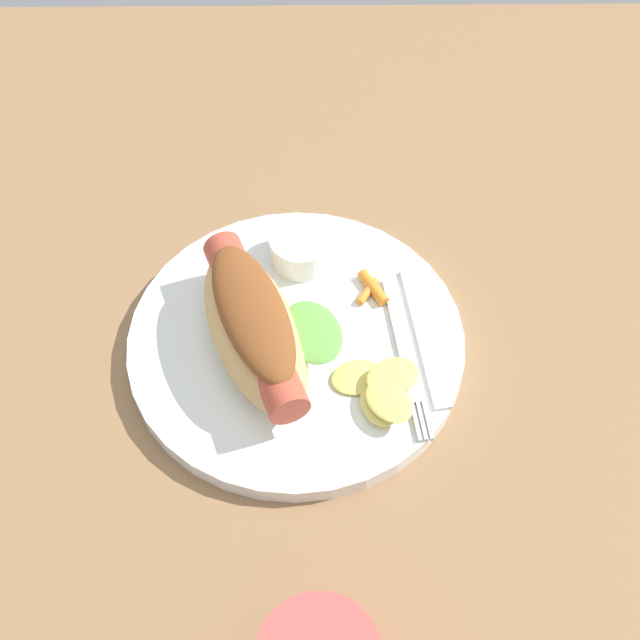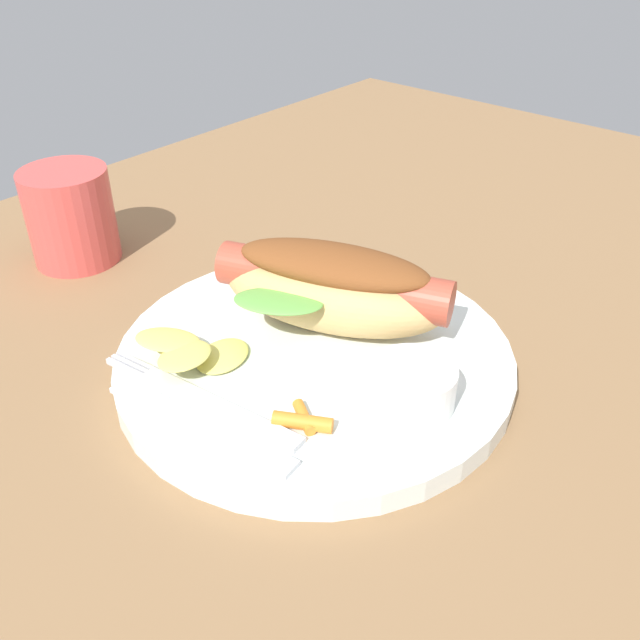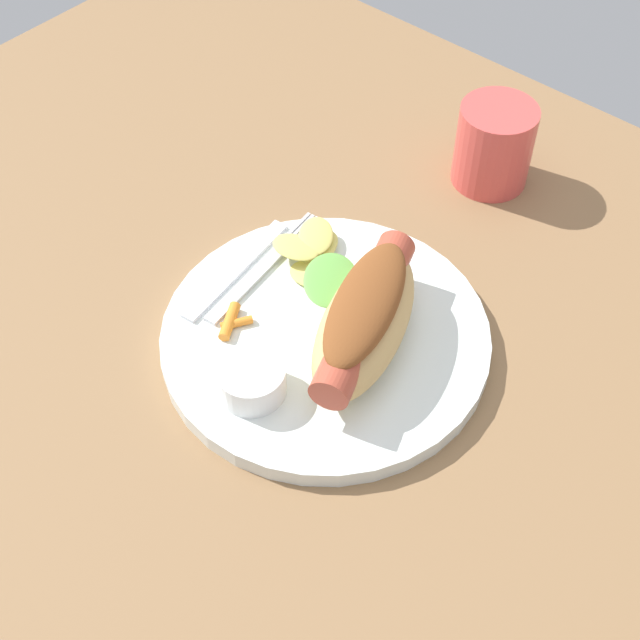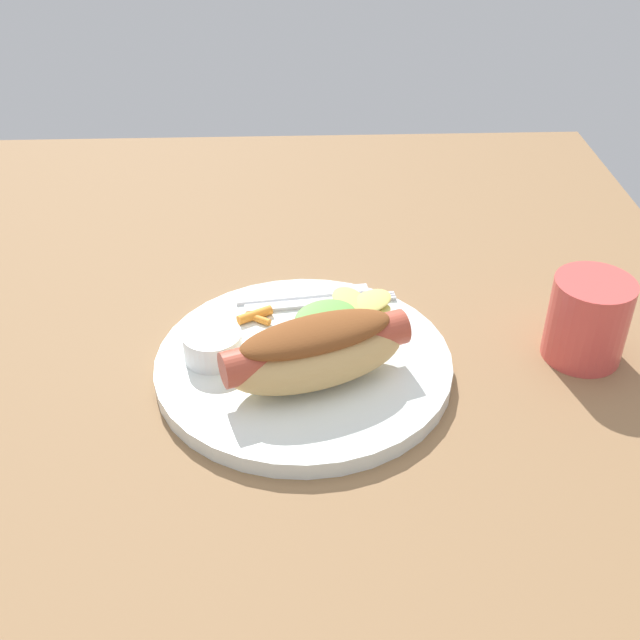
% 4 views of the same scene
% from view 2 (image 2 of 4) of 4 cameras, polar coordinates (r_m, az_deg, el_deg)
% --- Properties ---
extents(ground_plane, '(1.20, 0.90, 0.02)m').
position_cam_2_polar(ground_plane, '(0.50, 3.53, -3.93)').
color(ground_plane, olive).
extents(plate, '(0.27, 0.27, 0.02)m').
position_cam_2_polar(plate, '(0.48, -0.43, -3.19)').
color(plate, white).
rests_on(plate, ground_plane).
extents(hot_dog, '(0.13, 0.17, 0.06)m').
position_cam_2_polar(hot_dog, '(0.48, 0.77, 2.65)').
color(hot_dog, tan).
rests_on(hot_dog, plate).
extents(sauce_ramekin, '(0.05, 0.05, 0.03)m').
position_cam_2_polar(sauce_ramekin, '(0.43, 7.55, -5.41)').
color(sauce_ramekin, white).
rests_on(sauce_ramekin, plate).
extents(fork, '(0.03, 0.15, 0.00)m').
position_cam_2_polar(fork, '(0.44, -9.54, -6.46)').
color(fork, silver).
rests_on(fork, plate).
extents(knife, '(0.03, 0.14, 0.00)m').
position_cam_2_polar(knife, '(0.42, -9.87, -8.41)').
color(knife, silver).
rests_on(knife, plate).
extents(chips_pile, '(0.07, 0.08, 0.02)m').
position_cam_2_polar(chips_pile, '(0.47, -10.64, -2.39)').
color(chips_pile, '#DED066').
rests_on(chips_pile, plate).
extents(carrot_garnish, '(0.03, 0.04, 0.01)m').
position_cam_2_polar(carrot_garnish, '(0.41, -1.40, -8.22)').
color(carrot_garnish, orange).
rests_on(carrot_garnish, plate).
extents(drinking_cup, '(0.07, 0.07, 0.08)m').
position_cam_2_polar(drinking_cup, '(0.64, -19.72, 8.00)').
color(drinking_cup, '#D84C47').
rests_on(drinking_cup, ground_plane).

